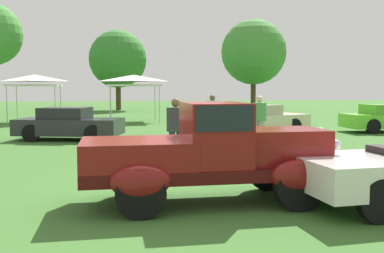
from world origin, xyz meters
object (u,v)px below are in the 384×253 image
feature_pickup_truck (210,152)px  canopy_tent_right_field (134,80)px  spectator_between_cars (176,129)px  show_car_cream (257,119)px  spectator_near_truck (212,115)px  show_car_charcoal (69,124)px  spectator_far_side (259,119)px  canopy_tent_center_field (34,80)px

feature_pickup_truck → canopy_tent_right_field: size_ratio=1.43×
feature_pickup_truck → spectator_between_cars: bearing=91.1°
show_car_cream → spectator_near_truck: 3.12m
feature_pickup_truck → show_car_charcoal: size_ratio=1.03×
spectator_between_cars → spectator_far_side: bearing=43.9°
feature_pickup_truck → spectator_between_cars: (-0.07, 3.69, 0.05)m
feature_pickup_truck → show_car_cream: 11.98m
show_car_charcoal → show_car_cream: size_ratio=0.87×
spectator_far_side → spectator_between_cars: bearing=-136.1°
feature_pickup_truck → canopy_tent_right_field: bearing=91.4°
spectator_between_cars → canopy_tent_right_field: 15.11m
feature_pickup_truck → show_car_cream: size_ratio=0.90×
show_car_cream → canopy_tent_right_field: canopy_tent_right_field is taller
show_car_charcoal → spectator_between_cars: spectator_between_cars is taller
spectator_near_truck → spectator_far_side: same height
canopy_tent_center_field → canopy_tent_right_field: 5.61m
show_car_charcoal → show_car_cream: same height
show_car_cream → spectator_near_truck: size_ratio=2.82×
show_car_charcoal → spectator_far_side: (6.42, -3.13, 0.32)m
spectator_between_cars → canopy_tent_right_field: canopy_tent_right_field is taller
spectator_between_cars → canopy_tent_right_field: size_ratio=0.57×
feature_pickup_truck → canopy_tent_center_field: 20.28m
canopy_tent_center_field → feature_pickup_truck: bearing=-72.6°
show_car_cream → spectator_between_cars: 8.71m
canopy_tent_right_field → canopy_tent_center_field: bearing=174.1°
spectator_near_truck → canopy_tent_right_field: 10.01m
spectator_near_truck → spectator_between_cars: bearing=-111.5°
canopy_tent_center_field → show_car_cream: bearing=-37.9°
show_car_cream → spectator_near_truck: spectator_near_truck is taller
feature_pickup_truck → show_car_charcoal: feature_pickup_truck is taller
feature_pickup_truck → canopy_tent_right_field: 18.80m
spectator_between_cars → canopy_tent_right_field: (-0.38, 15.03, 1.51)m
spectator_near_truck → canopy_tent_center_field: (-8.11, 10.14, 1.51)m
canopy_tent_center_field → spectator_far_side: bearing=-53.8°
spectator_near_truck → canopy_tent_right_field: bearing=104.8°
show_car_cream → show_car_charcoal: bearing=-171.4°
canopy_tent_right_field → spectator_far_side: bearing=-73.3°
show_car_charcoal → spectator_far_side: size_ratio=2.46×
show_car_charcoal → show_car_cream: (7.79, 1.18, 0.00)m
show_car_cream → canopy_tent_center_field: (-10.54, 8.21, 1.82)m
canopy_tent_right_field → show_car_cream: bearing=-57.0°
spectator_far_side → canopy_tent_right_field: bearing=106.7°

